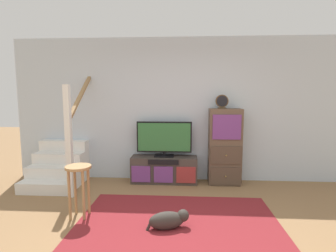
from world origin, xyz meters
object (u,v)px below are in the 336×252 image
bar_stool_near (79,179)px  dog (169,220)px  desk_clock (222,102)px  media_console (164,170)px  television (164,138)px  side_cabinet (225,147)px

bar_stool_near → dog: bearing=-11.2°
desk_clock → media_console: bearing=179.7°
dog → media_console: bearing=96.3°
television → bar_stool_near: (-1.03, -1.50, -0.31)m
television → dog: (0.19, -1.74, -0.72)m
media_console → dog: size_ratio=2.30×
side_cabinet → dog: size_ratio=2.61×
television → side_cabinet: bearing=-0.7°
television → side_cabinet: (1.12, -0.01, -0.15)m
bar_stool_near → desk_clock: bearing=35.4°
side_cabinet → desk_clock: size_ratio=5.53×
media_console → dog: bearing=-83.7°
television → dog: bearing=-83.8°
media_console → desk_clock: size_ratio=4.88×
media_console → side_cabinet: (1.12, 0.01, 0.45)m
media_console → bar_stool_near: size_ratio=1.73×
television → bar_stool_near: size_ratio=1.44×
media_console → desk_clock: bearing=-0.3°
television → media_console: bearing=-90.0°
bar_stool_near → media_console: bearing=55.2°
media_console → desk_clock: desk_clock is taller
media_console → bar_stool_near: bearing=-124.8°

